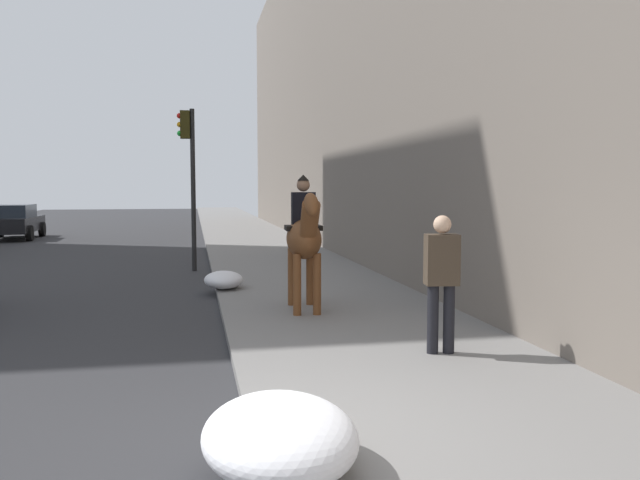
{
  "coord_description": "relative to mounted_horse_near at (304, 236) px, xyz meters",
  "views": [
    {
      "loc": [
        -5.02,
        0.44,
        2.16
      ],
      "look_at": [
        4.0,
        -1.36,
        1.4
      ],
      "focal_mm": 35.95,
      "sensor_mm": 36.0,
      "label": 1
    }
  ],
  "objects": [
    {
      "name": "mounted_horse_near",
      "position": [
        0.0,
        0.0,
        0.0
      ],
      "size": [
        2.15,
        0.64,
        2.25
      ],
      "rotation": [
        0.0,
        0.0,
        3.09
      ],
      "color": "brown",
      "rests_on": "sidewalk_slab"
    },
    {
      "name": "car_mid_lane",
      "position": [
        18.1,
        9.08,
        -0.6
      ],
      "size": [
        4.1,
        2.01,
        1.44
      ],
      "rotation": [
        0.0,
        0.0,
        0.03
      ],
      "color": "black",
      "rests_on": "ground"
    },
    {
      "name": "pedestrian_greeting",
      "position": [
        -3.01,
        -1.18,
        -0.26
      ],
      "size": [
        0.31,
        0.43,
        1.7
      ],
      "rotation": [
        0.0,
        0.0,
        -0.14
      ],
      "color": "black",
      "rests_on": "sidewalk_slab"
    },
    {
      "name": "sidewalk_slab",
      "position": [
        -5.3,
        -0.59,
        -1.29
      ],
      "size": [
        120.0,
        3.88,
        0.12
      ],
      "primitive_type": "cube",
      "color": "slate",
      "rests_on": "ground"
    },
    {
      "name": "snow_pile_far",
      "position": [
        2.61,
        1.2,
        -1.06
      ],
      "size": [
        1.01,
        0.78,
        0.35
      ],
      "primitive_type": "ellipsoid",
      "color": "white",
      "rests_on": "sidewalk_slab"
    },
    {
      "name": "snow_pile_near",
      "position": [
        -5.88,
        1.2,
        -0.98
      ],
      "size": [
        1.46,
        1.12,
        0.51
      ],
      "primitive_type": "ellipsoid",
      "color": "white",
      "rests_on": "sidewalk_slab"
    },
    {
      "name": "traffic_light_near_curb",
      "position": [
        6.38,
        1.85,
        1.4
      ],
      "size": [
        0.2,
        0.44,
        4.13
      ],
      "color": "black",
      "rests_on": "ground"
    }
  ]
}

